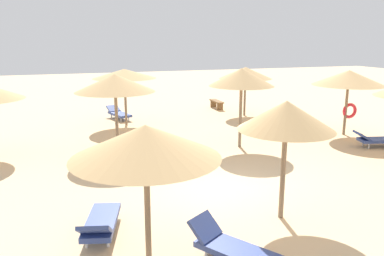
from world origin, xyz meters
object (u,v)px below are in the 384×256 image
(parasol_9, at_px, (242,77))
(lounger_3, at_px, (233,247))
(parasol_3, at_px, (286,116))
(lounger_0, at_px, (101,223))
(lounger_2, at_px, (119,113))
(parasol_4, at_px, (115,83))
(lounger_1, at_px, (378,139))
(parasol_2, at_px, (124,74))
(parasol_0, at_px, (146,142))
(parasol_8, at_px, (246,73))
(bench_0, at_px, (217,103))
(parasol_1, at_px, (349,78))

(parasol_9, relative_size, lounger_3, 1.63)
(parasol_3, height_order, parasol_9, parasol_9)
(lounger_0, relative_size, lounger_2, 0.99)
(parasol_4, height_order, lounger_1, parasol_4)
(parasol_2, distance_m, lounger_1, 11.63)
(parasol_4, xyz_separation_m, parasol_9, (4.73, -0.80, 0.14))
(parasol_0, height_order, parasol_8, parasol_8)
(parasol_0, xyz_separation_m, parasol_3, (3.41, 0.68, 0.14))
(bench_0, bearing_deg, parasol_1, -69.56)
(parasol_3, distance_m, bench_0, 14.95)
(parasol_2, xyz_separation_m, parasol_9, (3.67, -5.40, 0.22))
(parasol_3, bearing_deg, parasol_0, -168.72)
(parasol_4, bearing_deg, lounger_2, 81.74)
(parasol_3, height_order, lounger_1, parasol_3)
(lounger_0, height_order, lounger_1, lounger_0)
(lounger_3, bearing_deg, parasol_3, 36.00)
(parasol_9, relative_size, lounger_0, 1.57)
(parasol_2, xyz_separation_m, parasol_3, (1.93, -11.35, -0.04))
(parasol_8, height_order, lounger_3, parasol_8)
(lounger_1, bearing_deg, parasol_8, 106.24)
(lounger_3, distance_m, bench_0, 16.73)
(parasol_0, distance_m, parasol_4, 7.46)
(parasol_4, bearing_deg, parasol_2, 77.07)
(parasol_3, xyz_separation_m, lounger_2, (-2.09, 12.97, -2.20))
(parasol_2, xyz_separation_m, parasol_4, (-1.05, -4.60, 0.09))
(parasol_2, distance_m, parasol_4, 4.72)
(lounger_0, bearing_deg, lounger_2, 80.28)
(parasol_2, xyz_separation_m, parasol_8, (6.69, 0.33, -0.17))
(parasol_1, bearing_deg, parasol_2, 150.52)
(parasol_8, height_order, parasol_9, parasol_9)
(parasol_2, relative_size, lounger_2, 1.53)
(lounger_0, distance_m, lounger_3, 2.96)
(parasol_0, relative_size, parasol_2, 0.92)
(parasol_2, xyz_separation_m, lounger_2, (-0.15, 1.61, -2.24))
(lounger_3, bearing_deg, lounger_2, 90.65)
(parasol_1, xyz_separation_m, parasol_4, (-10.05, 0.49, 0.09))
(lounger_3, relative_size, bench_0, 1.28)
(parasol_1, height_order, parasol_9, parasol_9)
(parasol_1, height_order, parasol_4, parasol_4)
(lounger_2, bearing_deg, parasol_0, -95.55)
(lounger_0, bearing_deg, bench_0, 58.78)
(bench_0, bearing_deg, parasol_4, -133.62)
(parasol_8, xyz_separation_m, lounger_2, (-6.85, 1.29, -2.07))
(lounger_2, bearing_deg, lounger_3, -89.35)
(parasol_4, relative_size, lounger_2, 1.47)
(bench_0, bearing_deg, parasol_8, -75.49)
(parasol_9, bearing_deg, lounger_1, -18.89)
(lounger_2, bearing_deg, parasol_8, -10.66)
(parasol_9, height_order, lounger_2, parasol_9)
(parasol_1, xyz_separation_m, parasol_3, (-7.07, -6.27, -0.03))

